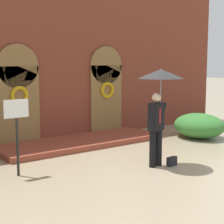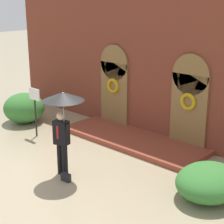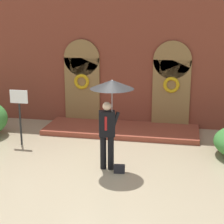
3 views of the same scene
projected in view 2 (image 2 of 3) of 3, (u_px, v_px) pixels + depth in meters
name	position (u px, v px, depth m)	size (l,w,h in m)	color
ground_plane	(62.00, 171.00, 10.49)	(80.00, 80.00, 0.00)	tan
building_facade	(154.00, 59.00, 12.60)	(14.00, 2.30, 5.60)	brown
person_with_umbrella	(63.00, 109.00, 9.69)	(1.10, 1.10, 2.36)	black
handbag	(66.00, 177.00, 9.90)	(0.28, 0.12, 0.22)	black
sign_post	(35.00, 104.00, 12.82)	(0.56, 0.06, 1.72)	black
shrub_left	(24.00, 108.00, 14.44)	(1.55, 1.57, 1.15)	#387A33
shrub_right	(209.00, 182.00, 9.03)	(1.51, 1.78, 0.82)	#387A33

